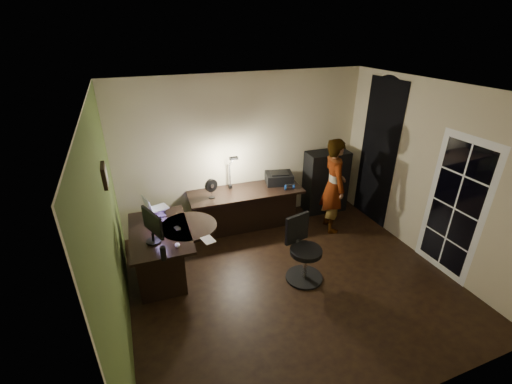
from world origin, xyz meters
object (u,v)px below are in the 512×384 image
object	(u,v)px
monitor	(152,231)
person	(334,186)
desk_left	(162,253)
desk_right	(246,210)
office_chair	(306,251)
cabinet	(326,182)

from	to	relation	value
monitor	person	xyz separation A→B (m)	(3.11, 0.50, -0.09)
desk_left	monitor	bearing A→B (deg)	-109.82
desk_right	office_chair	world-z (taller)	office_chair
desk_right	person	size ratio (longest dim) A/B	1.18
desk_right	monitor	xyz separation A→B (m)	(-1.69, -1.06, 0.56)
desk_left	desk_right	xyz separation A→B (m)	(1.59, 0.81, -0.01)
desk_left	monitor	distance (m)	0.62
desk_left	person	size ratio (longest dim) A/B	0.78
cabinet	office_chair	xyz separation A→B (m)	(-1.38, -1.74, -0.12)
cabinet	monitor	size ratio (longest dim) A/B	2.49
desk_left	cabinet	bearing A→B (deg)	17.66
desk_left	desk_right	world-z (taller)	desk_left
monitor	office_chair	world-z (taller)	monitor
desk_right	person	bearing A→B (deg)	-18.75
desk_left	person	bearing A→B (deg)	6.88
person	desk_left	bearing A→B (deg)	106.07
office_chair	person	bearing A→B (deg)	31.20
desk_left	desk_right	distance (m)	1.78
cabinet	office_chair	bearing A→B (deg)	-125.03
desk_left	monitor	xyz separation A→B (m)	(-0.10, -0.25, 0.56)
person	monitor	bearing A→B (deg)	110.42
desk_right	cabinet	world-z (taller)	cabinet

